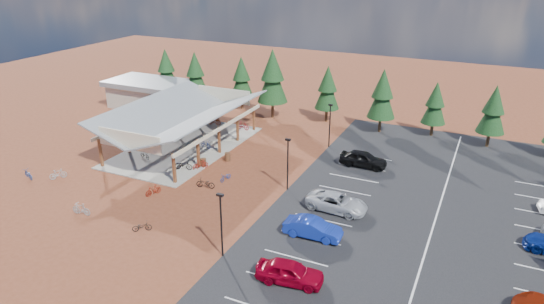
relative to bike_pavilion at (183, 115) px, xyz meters
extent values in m
plane|color=brown|center=(10.00, -7.00, -3.82)|extent=(140.00, 140.00, 0.00)
cube|color=black|center=(28.50, -4.00, -3.80)|extent=(27.00, 44.00, 0.04)
cube|color=gray|center=(0.00, 0.00, -3.77)|extent=(10.60, 18.60, 0.10)
cube|color=maroon|center=(-4.60, -8.40, -2.22)|extent=(0.25, 0.25, 3.00)
cube|color=maroon|center=(-4.60, -4.20, -2.22)|extent=(0.25, 0.25, 3.00)
cube|color=maroon|center=(-4.60, 0.00, -2.22)|extent=(0.25, 0.25, 3.00)
cube|color=maroon|center=(-4.60, 4.20, -2.22)|extent=(0.25, 0.25, 3.00)
cube|color=maroon|center=(-4.60, 8.40, -2.22)|extent=(0.25, 0.25, 3.00)
cube|color=maroon|center=(4.60, -8.40, -2.22)|extent=(0.25, 0.25, 3.00)
cube|color=maroon|center=(4.60, -4.20, -2.22)|extent=(0.25, 0.25, 3.00)
cube|color=maroon|center=(4.60, 0.00, -2.22)|extent=(0.25, 0.25, 3.00)
cube|color=maroon|center=(4.60, 4.20, -2.22)|extent=(0.25, 0.25, 3.00)
cube|color=maroon|center=(4.60, 8.40, -2.22)|extent=(0.25, 0.25, 3.00)
cube|color=beige|center=(-5.00, 0.00, -0.72)|extent=(0.22, 18.00, 0.35)
cube|color=beige|center=(5.00, 0.00, -0.72)|extent=(0.22, 18.00, 0.35)
cube|color=slate|center=(-2.90, 0.00, 0.18)|extent=(5.85, 19.40, 2.13)
cube|color=slate|center=(2.90, 0.00, 0.18)|extent=(5.85, 19.40, 2.13)
cube|color=beige|center=(0.00, -9.00, 0.08)|extent=(7.50, 0.15, 1.80)
cube|color=beige|center=(0.00, 9.00, 0.08)|extent=(7.50, 0.15, 1.80)
cube|color=#ADA593|center=(-14.00, 11.00, -2.22)|extent=(10.00, 6.00, 3.20)
cube|color=slate|center=(-14.00, 11.00, -0.27)|extent=(11.00, 7.00, 0.70)
cylinder|color=black|center=(15.00, -17.00, -1.32)|extent=(0.14, 0.14, 5.00)
cube|color=black|center=(15.00, -17.00, 1.23)|extent=(0.50, 0.25, 0.18)
cylinder|color=black|center=(15.00, -5.00, -1.32)|extent=(0.14, 0.14, 5.00)
cube|color=black|center=(15.00, -5.00, 1.23)|extent=(0.50, 0.25, 0.18)
cylinder|color=black|center=(15.00, 7.00, -1.32)|extent=(0.14, 0.14, 5.00)
cube|color=black|center=(15.00, 7.00, 1.23)|extent=(0.50, 0.25, 0.18)
cylinder|color=#4F301C|center=(4.95, -3.87, -3.37)|extent=(0.60, 0.60, 0.90)
cylinder|color=#4F301C|center=(6.43, -1.42, -3.37)|extent=(0.60, 0.60, 0.90)
cylinder|color=#382314|center=(-13.78, 15.54, -2.89)|extent=(0.36, 0.36, 1.88)
cone|color=black|center=(-13.78, 15.54, 0.30)|extent=(3.30, 3.30, 4.50)
cone|color=black|center=(-13.78, 15.54, 2.18)|extent=(2.55, 2.55, 3.38)
cylinder|color=#382314|center=(-7.98, 14.63, -2.86)|extent=(0.36, 0.36, 1.92)
cone|color=black|center=(-7.98, 14.63, 0.40)|extent=(3.38, 3.38, 4.60)
cone|color=black|center=(-7.98, 14.63, 2.32)|extent=(2.61, 2.61, 3.45)
cylinder|color=#382314|center=(-1.17, 15.96, -2.91)|extent=(0.36, 0.36, 1.83)
cone|color=black|center=(-1.17, 15.96, 0.21)|extent=(3.23, 3.23, 4.40)
cone|color=black|center=(-1.17, 15.96, 2.04)|extent=(2.49, 2.49, 3.30)
cylinder|color=#382314|center=(4.53, 14.07, -2.69)|extent=(0.36, 0.36, 2.28)
cone|color=black|center=(4.53, 14.07, 1.19)|extent=(4.01, 4.01, 5.47)
cone|color=black|center=(4.53, 14.07, 3.46)|extent=(3.10, 3.10, 4.10)
cylinder|color=#382314|center=(11.66, 15.65, -2.91)|extent=(0.36, 0.36, 1.82)
cone|color=black|center=(11.66, 15.65, 0.18)|extent=(3.21, 3.21, 4.37)
cone|color=black|center=(11.66, 15.65, 2.01)|extent=(2.48, 2.48, 3.28)
cylinder|color=#382314|center=(19.04, 14.58, -2.85)|extent=(0.36, 0.36, 1.95)
cone|color=black|center=(19.04, 14.58, 0.46)|extent=(3.43, 3.43, 4.67)
cone|color=black|center=(19.04, 14.58, 2.41)|extent=(2.65, 2.65, 3.50)
cylinder|color=#382314|center=(25.13, 15.96, -3.00)|extent=(0.36, 0.36, 1.65)
cone|color=black|center=(25.13, 15.96, -0.20)|extent=(2.90, 2.90, 3.95)
cone|color=black|center=(25.13, 15.96, 1.45)|extent=(2.24, 2.24, 2.96)
cylinder|color=#382314|center=(31.52, 14.93, -2.93)|extent=(0.36, 0.36, 1.78)
cone|color=black|center=(31.52, 14.93, 0.09)|extent=(3.13, 3.13, 4.27)
cone|color=black|center=(31.52, 14.93, 1.87)|extent=(2.42, 2.42, 3.20)
imported|color=black|center=(-1.86, -4.89, -3.32)|extent=(1.62, 0.96, 0.80)
imported|color=gray|center=(-3.06, -2.39, -3.23)|extent=(1.70, 0.71, 0.99)
imported|color=#0E1B93|center=(-2.53, 1.19, -3.31)|extent=(1.64, 0.77, 0.83)
imported|color=maroon|center=(-0.88, 7.80, -3.17)|extent=(1.90, 0.79, 1.11)
imported|color=black|center=(3.61, -5.52, -3.23)|extent=(1.99, 1.10, 0.99)
imported|color=gray|center=(1.91, -0.52, -3.28)|extent=(1.54, 0.67, 0.90)
imported|color=#233596|center=(2.34, 0.66, -3.27)|extent=(1.81, 1.12, 0.90)
imported|color=maroon|center=(3.33, 7.80, -3.19)|extent=(1.82, 0.67, 1.07)
imported|color=#9B9EA3|center=(-6.50, -12.44, -3.32)|extent=(1.33, 1.63, 1.00)
imported|color=#204691|center=(-9.22, -13.66, -3.37)|extent=(1.82, 1.13, 0.90)
imported|color=maroon|center=(4.24, -11.28, -3.33)|extent=(0.98, 1.70, 0.98)
imported|color=black|center=(7.37, -16.74, -3.42)|extent=(1.56, 1.36, 0.81)
imported|color=#9CA0A4|center=(0.98, -16.83, -3.28)|extent=(1.86, 0.68, 1.10)
imported|color=#1B3D99|center=(8.74, -5.79, -3.43)|extent=(0.77, 1.58, 0.79)
imported|color=maroon|center=(5.00, -4.52, -3.31)|extent=(1.38, 1.69, 1.03)
imported|color=black|center=(7.82, -8.01, -3.34)|extent=(1.94, 0.96, 0.97)
imported|color=maroon|center=(20.70, -17.74, -3.00)|extent=(4.82, 2.47, 1.57)
imported|color=#152CA0|center=(20.09, -11.77, -3.03)|extent=(4.67, 1.81, 1.52)
imported|color=#B6B8BE|center=(20.46, -6.88, -3.04)|extent=(5.47, 2.74, 1.49)
imported|color=black|center=(20.04, 3.26, -2.95)|extent=(4.87, 1.96, 1.66)
camera|label=1|loc=(31.11, -42.77, 16.88)|focal=32.00mm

